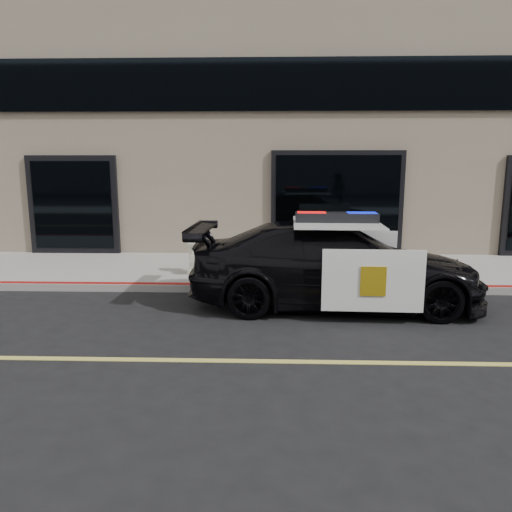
{
  "coord_description": "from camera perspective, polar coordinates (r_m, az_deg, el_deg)",
  "views": [
    {
      "loc": [
        -2.69,
        -6.21,
        2.61
      ],
      "look_at": [
        -2.97,
        2.2,
        1.0
      ],
      "focal_mm": 35.0,
      "sensor_mm": 36.0,
      "label": 1
    }
  ],
  "objects": [
    {
      "name": "building_n",
      "position": [
        17.26,
        11.67,
        21.96
      ],
      "size": [
        60.0,
        7.0,
        12.0
      ],
      "primitive_type": "cube",
      "color": "#756856",
      "rests_on": "ground"
    },
    {
      "name": "ground",
      "position": [
        7.25,
        24.0,
        -11.25
      ],
      "size": [
        120.0,
        120.0,
        0.0
      ],
      "primitive_type": "plane",
      "color": "black",
      "rests_on": "ground"
    },
    {
      "name": "fire_hydrant",
      "position": [
        11.07,
        -6.94,
        0.06
      ],
      "size": [
        0.39,
        0.54,
        0.87
      ],
      "color": "silver",
      "rests_on": "sidewalk_n"
    },
    {
      "name": "sidewalk_n",
      "position": [
        12.04,
        14.75,
        -1.68
      ],
      "size": [
        60.0,
        3.5,
        0.15
      ],
      "primitive_type": "cube",
      "color": "gray",
      "rests_on": "ground"
    },
    {
      "name": "police_car",
      "position": [
        9.12,
        9.04,
        -0.96
      ],
      "size": [
        2.6,
        5.37,
        1.71
      ],
      "color": "black",
      "rests_on": "ground"
    }
  ]
}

